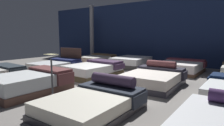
{
  "coord_description": "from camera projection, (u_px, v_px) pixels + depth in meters",
  "views": [
    {
      "loc": [
        3.69,
        -5.32,
        1.55
      ],
      "look_at": [
        -0.31,
        0.19,
        0.6
      ],
      "focal_mm": 31.27,
      "sensor_mm": 36.0,
      "label": 1
    }
  ],
  "objects": [
    {
      "name": "bed_9",
      "position": [
        131.0,
        62.0,
        9.74
      ],
      "size": [
        1.65,
        2.05,
        0.5
      ],
      "rotation": [
        0.0,
        0.0,
        0.06
      ],
      "color": "#323131",
      "rests_on": "ground_plane"
    },
    {
      "name": "bed_6",
      "position": [
        154.0,
        78.0,
        6.11
      ],
      "size": [
        1.66,
        2.11,
        0.72
      ],
      "rotation": [
        0.0,
        0.0,
        0.04
      ],
      "color": "#312F3A",
      "rests_on": "ground_plane"
    },
    {
      "name": "bed_2",
      "position": [
        94.0,
        102.0,
        3.99
      ],
      "size": [
        1.55,
        2.09,
        0.67
      ],
      "rotation": [
        0.0,
        0.0,
        0.02
      ],
      "color": "#343237",
      "rests_on": "ground_plane"
    },
    {
      "name": "ground_plane",
      "position": [
        116.0,
        82.0,
        6.62
      ],
      "size": [
        18.0,
        18.0,
        0.02
      ],
      "primitive_type": "cube",
      "color": "gray"
    },
    {
      "name": "bed_1",
      "position": [
        31.0,
        83.0,
        5.39
      ],
      "size": [
        1.52,
        2.01,
        0.59
      ],
      "rotation": [
        0.0,
        0.0,
        -0.01
      ],
      "color": "brown",
      "rests_on": "ground_plane"
    },
    {
      "name": "bed_4",
      "position": [
        56.0,
        65.0,
        8.95
      ],
      "size": [
        1.63,
        2.17,
        0.96
      ],
      "rotation": [
        0.0,
        0.0,
        0.06
      ],
      "color": "brown",
      "rests_on": "ground_plane"
    },
    {
      "name": "showroom_back_wall",
      "position": [
        169.0,
        32.0,
        10.36
      ],
      "size": [
        18.0,
        0.06,
        3.5
      ],
      "primitive_type": "cube",
      "color": "navy",
      "rests_on": "ground_plane"
    },
    {
      "name": "support_pillar",
      "position": [
        92.0,
        33.0,
        12.85
      ],
      "size": [
        0.27,
        0.27,
        3.5
      ],
      "primitive_type": "cylinder",
      "color": "#99999E",
      "rests_on": "ground_plane"
    },
    {
      "name": "bed_8",
      "position": [
        96.0,
        59.0,
        11.2
      ],
      "size": [
        1.59,
        2.07,
        0.48
      ],
      "rotation": [
        0.0,
        0.0,
        -0.01
      ],
      "color": "brown",
      "rests_on": "ground_plane"
    },
    {
      "name": "bed_5",
      "position": [
        94.0,
        70.0,
        7.54
      ],
      "size": [
        1.63,
        2.16,
        0.56
      ],
      "rotation": [
        0.0,
        0.0,
        -0.05
      ],
      "color": "brown",
      "rests_on": "ground_plane"
    },
    {
      "name": "price_sign",
      "position": [
        52.0,
        84.0,
        4.49
      ],
      "size": [
        0.28,
        0.24,
        1.14
      ],
      "color": "#3F3F44",
      "rests_on": "ground_plane"
    },
    {
      "name": "bed_10",
      "position": [
        181.0,
        67.0,
        8.36
      ],
      "size": [
        1.74,
        1.96,
        0.52
      ],
      "rotation": [
        0.0,
        0.0,
        -0.01
      ],
      "color": "brown",
      "rests_on": "ground_plane"
    }
  ]
}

